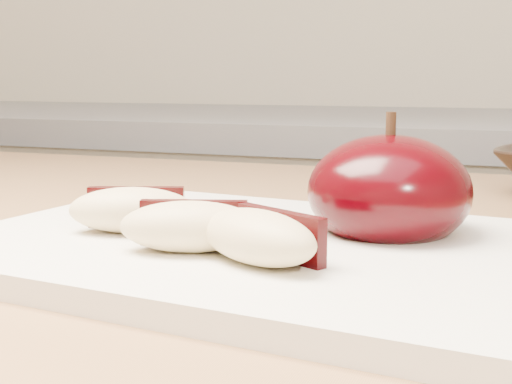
% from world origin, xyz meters
% --- Properties ---
extents(cutting_board, '(0.34, 0.27, 0.01)m').
position_xyz_m(cutting_board, '(0.06, 0.40, 0.91)').
color(cutting_board, silver).
rests_on(cutting_board, island_counter).
extents(apple_half, '(0.10, 0.10, 0.08)m').
position_xyz_m(apple_half, '(0.12, 0.44, 0.94)').
color(apple_half, black).
rests_on(apple_half, cutting_board).
extents(apple_wedge_a, '(0.08, 0.06, 0.03)m').
position_xyz_m(apple_wedge_a, '(-0.01, 0.39, 0.93)').
color(apple_wedge_a, '#D1B885').
rests_on(apple_wedge_a, cutting_board).
extents(apple_wedge_b, '(0.08, 0.05, 0.03)m').
position_xyz_m(apple_wedge_b, '(0.04, 0.36, 0.93)').
color(apple_wedge_b, '#D1B885').
rests_on(apple_wedge_b, cutting_board).
extents(apple_wedge_c, '(0.08, 0.06, 0.03)m').
position_xyz_m(apple_wedge_c, '(0.08, 0.35, 0.93)').
color(apple_wedge_c, '#D1B885').
rests_on(apple_wedge_c, cutting_board).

